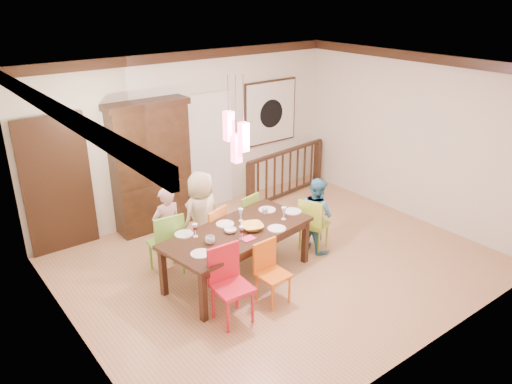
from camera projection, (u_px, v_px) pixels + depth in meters
floor at (279, 263)px, 7.59m from camera, size 6.00×6.00×0.00m
ceiling at (283, 69)px, 6.48m from camera, size 6.00×6.00×0.00m
wall_back at (190, 135)px, 8.87m from camera, size 6.00×0.00×6.00m
wall_left at (67, 233)px, 5.35m from camera, size 0.00×5.00×5.00m
wall_right at (412, 137)px, 8.72m from camera, size 0.00×5.00×5.00m
crown_molding at (283, 75)px, 6.51m from camera, size 6.00×5.00×0.16m
panel_door at (58, 187)px, 7.64m from camera, size 1.04×0.07×2.24m
white_doorway at (209, 153)px, 9.19m from camera, size 0.97×0.05×2.22m
painting at (270, 112)px, 9.79m from camera, size 1.25×0.06×1.25m
pendant_cluster at (236, 137)px, 6.42m from camera, size 0.27×0.21×1.14m
dining_table at (238, 236)px, 6.97m from camera, size 2.29×1.30×0.75m
chair_far_left at (165, 238)px, 7.14m from camera, size 0.48×0.48×0.97m
chair_far_mid at (209, 229)px, 7.52m from camera, size 0.50×0.50×0.89m
chair_far_right at (242, 215)px, 8.01m from camera, size 0.48×0.48×0.88m
chair_near_left at (232, 282)px, 6.09m from camera, size 0.47×0.47×0.98m
chair_near_mid at (273, 270)px, 6.48m from camera, size 0.40×0.40×0.84m
chair_end_right at (314, 220)px, 7.82m from camera, size 0.52×0.52×0.88m
china_hutch at (151, 166)px, 8.35m from camera, size 1.40×0.46×2.21m
balustrade at (286, 172)px, 9.84m from camera, size 2.11×0.35×0.96m
person_far_left at (167, 228)px, 7.24m from camera, size 0.49×0.34×1.28m
person_far_mid at (202, 216)px, 7.51m from camera, size 0.75×0.55×1.39m
person_end_right at (316, 214)px, 7.80m from camera, size 0.48×0.60×1.20m
serving_bowl at (252, 227)px, 6.97m from camera, size 0.39×0.39×0.08m
small_bowl at (230, 231)px, 6.88m from camera, size 0.18×0.18×0.05m
cup_left at (210, 240)px, 6.58m from camera, size 0.17×0.17×0.10m
cup_right at (265, 211)px, 7.44m from camera, size 0.11×0.11×0.09m
plate_far_left at (184, 234)px, 6.83m from camera, size 0.26×0.26×0.01m
plate_far_mid at (225, 224)px, 7.12m from camera, size 0.26×0.26×0.01m
plate_far_right at (267, 210)px, 7.57m from camera, size 0.26×0.26×0.01m
plate_near_left at (201, 254)px, 6.33m from camera, size 0.26×0.26×0.01m
plate_near_mid at (277, 229)px, 6.98m from camera, size 0.26×0.26×0.01m
plate_end_right at (293, 211)px, 7.52m from camera, size 0.26×0.26×0.01m
wine_glass_a at (195, 230)px, 6.74m from camera, size 0.08×0.08×0.19m
wine_glass_b at (241, 215)px, 7.20m from camera, size 0.08×0.08×0.19m
wine_glass_c at (242, 233)px, 6.67m from camera, size 0.08×0.08×0.19m
wine_glass_d at (284, 213)px, 7.24m from camera, size 0.08×0.08×0.19m
napkin at (248, 239)px, 6.70m from camera, size 0.18×0.14×0.01m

